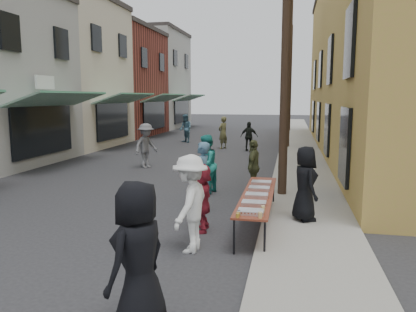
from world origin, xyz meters
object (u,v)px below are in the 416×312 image
at_px(server, 305,183).
at_px(utility_pole_near, 286,44).
at_px(utility_pole_mid, 289,70).
at_px(serving_table, 258,196).
at_px(guest_front_c, 206,164).
at_px(guest_front_a, 138,258).
at_px(catering_tray_sausage, 251,212).
at_px(utility_pole_far, 290,79).

bearing_deg(server, utility_pole_near, -9.27).
height_order(utility_pole_mid, serving_table, utility_pole_mid).
distance_m(guest_front_c, server, 3.86).
xyz_separation_m(utility_pole_mid, server, (0.57, -14.57, -3.52)).
height_order(serving_table, guest_front_a, guest_front_a).
relative_size(utility_pole_near, server, 5.12).
distance_m(catering_tray_sausage, guest_front_a, 3.23).
relative_size(serving_table, catering_tray_sausage, 8.00).
xyz_separation_m(utility_pole_near, serving_table, (-0.50, -2.90, -3.79)).
bearing_deg(serving_table, server, 16.80).
relative_size(utility_pole_near, utility_pole_far, 1.00).
relative_size(utility_pole_far, guest_front_a, 4.56).
relative_size(utility_pole_far, serving_table, 2.25).
bearing_deg(utility_pole_far, utility_pole_near, -90.00).
bearing_deg(guest_front_a, guest_front_c, -155.82).
bearing_deg(catering_tray_sausage, utility_pole_mid, 88.27).
relative_size(utility_pole_near, guest_front_a, 4.56).
relative_size(guest_front_a, guest_front_c, 1.07).
relative_size(utility_pole_mid, utility_pole_far, 1.00).
height_order(guest_front_c, server, server).
distance_m(utility_pole_near, guest_front_a, 8.50).
xyz_separation_m(guest_front_a, guest_front_c, (-0.72, 7.52, -0.07)).
height_order(guest_front_a, server, guest_front_a).
xyz_separation_m(guest_front_c, server, (2.91, -2.53, 0.06)).
distance_m(utility_pole_far, serving_table, 27.17).
bearing_deg(guest_front_a, catering_tray_sausage, 178.35).
distance_m(utility_pole_near, serving_table, 4.79).
bearing_deg(serving_table, utility_pole_near, 80.20).
height_order(utility_pole_far, server, utility_pole_far).
bearing_deg(server, guest_front_a, 134.53).
relative_size(utility_pole_near, utility_pole_mid, 1.00).
bearing_deg(serving_table, guest_front_a, -103.48).
relative_size(utility_pole_mid, serving_table, 2.25).
bearing_deg(guest_front_c, guest_front_a, 19.36).
distance_m(serving_table, catering_tray_sausage, 1.65).
distance_m(serving_table, guest_front_a, 4.81).
bearing_deg(utility_pole_far, serving_table, -91.07).
xyz_separation_m(utility_pole_mid, guest_front_c, (-2.34, -12.05, -3.58)).
height_order(serving_table, guest_front_c, guest_front_c).
height_order(guest_front_a, guest_front_c, guest_front_a).
height_order(utility_pole_near, guest_front_a, utility_pole_near).
height_order(utility_pole_near, server, utility_pole_near).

